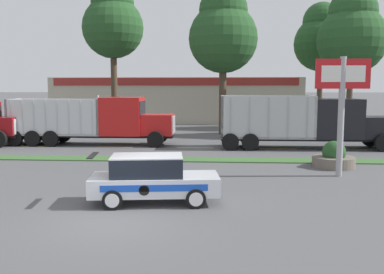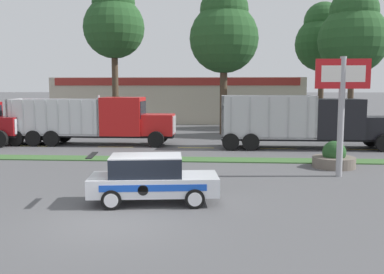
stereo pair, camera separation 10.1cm
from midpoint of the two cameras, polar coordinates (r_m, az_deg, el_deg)
name	(u,v)px [view 1 (the left image)]	position (r m, az deg, el deg)	size (l,w,h in m)	color
ground_plane	(115,221)	(13.28, -10.41, -10.99)	(600.00, 600.00, 0.00)	#515154
grass_verge	(163,159)	(23.73, -3.98, -2.97)	(120.00, 1.50, 0.06)	#3D6633
centre_line_3	(37,146)	(30.84, -20.11, -1.17)	(2.40, 0.14, 0.01)	yellow
centre_line_4	(115,147)	(29.08, -10.32, -1.32)	(2.40, 0.14, 0.01)	yellow
centre_line_5	(195,148)	(28.26, 0.36, -1.44)	(2.40, 0.14, 0.01)	yellow
centre_line_6	(278,149)	(28.46, 11.28, -1.52)	(2.40, 0.14, 0.01)	yellow
centre_line_7	(362,149)	(29.66, 21.68, -1.53)	(2.40, 0.14, 0.01)	yellow
dump_truck_lead	(322,123)	(29.02, 16.84, 1.82)	(11.29, 2.75, 3.45)	black
dump_truck_trail	(107,121)	(30.22, -11.36, 2.08)	(11.36, 2.65, 3.46)	black
rally_car	(152,178)	(14.93, -5.51, -5.52)	(4.59, 2.24, 1.70)	silver
store_sign_post	(342,93)	(20.08, 19.23, 5.53)	(2.36, 0.28, 5.33)	#9E9EA3
stone_planter	(334,158)	(22.56, 18.25, -2.69)	(2.10, 2.10, 1.34)	#6B6056
traffic_cone	(133,180)	(17.13, -8.09, -5.75)	(0.42, 0.42, 0.69)	black
store_building_backdrop	(179,99)	(51.48, -1.74, 5.03)	(27.40, 12.10, 5.00)	#BCB29E
tree_behind_left	(113,22)	(40.73, -10.58, 14.85)	(5.55, 5.55, 13.51)	#473828
tree_behind_centre	(223,32)	(36.52, 4.09, 13.82)	(5.74, 5.74, 12.31)	#473828
tree_behind_right	(352,33)	(37.44, 20.49, 12.82)	(5.50, 5.50, 11.86)	#473828
tree_behind_far_right	(321,39)	(42.94, 16.81, 12.44)	(5.12, 5.12, 11.88)	#473828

